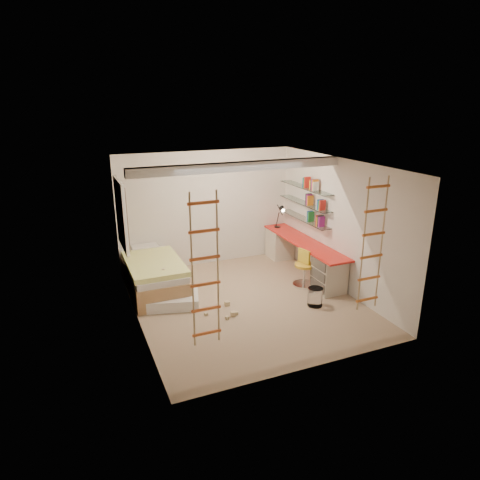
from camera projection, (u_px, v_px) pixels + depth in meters
name	position (u px, v px, depth m)	size (l,w,h in m)	color
floor	(246.00, 302.00, 8.08)	(4.50, 4.50, 0.00)	tan
ceiling_beam	(240.00, 166.00, 7.55)	(4.00, 0.18, 0.16)	white
window_frame	(121.00, 215.00, 8.18)	(0.06, 1.15, 1.35)	white
window_blind	(123.00, 214.00, 8.20)	(0.02, 1.00, 1.20)	#4C2D1E
rope_ladder_left	(205.00, 271.00, 5.57)	(0.41, 0.04, 2.13)	#E55327
rope_ladder_right	(372.00, 245.00, 6.56)	(0.41, 0.04, 2.13)	#CC6422
waste_bin	(315.00, 297.00, 7.90)	(0.28, 0.28, 0.35)	white
desk	(303.00, 256.00, 9.33)	(0.56, 2.80, 0.75)	red
shelves	(305.00, 203.00, 9.28)	(0.25, 1.80, 0.71)	white
bed	(154.00, 275.00, 8.50)	(1.02, 2.00, 0.69)	#AD7F51
task_lamp	(281.00, 213.00, 9.93)	(0.14, 0.36, 0.57)	black
swivel_chair	(304.00, 273.00, 8.72)	(0.56, 0.56, 0.77)	gold
play_platform	(171.00, 296.00, 7.97)	(1.09, 0.94, 0.41)	silver
toy_blocks	(195.00, 297.00, 7.77)	(1.24, 1.15, 0.68)	#CCB284
books	(305.00, 198.00, 9.24)	(0.14, 0.58, 0.92)	#8C1E7F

